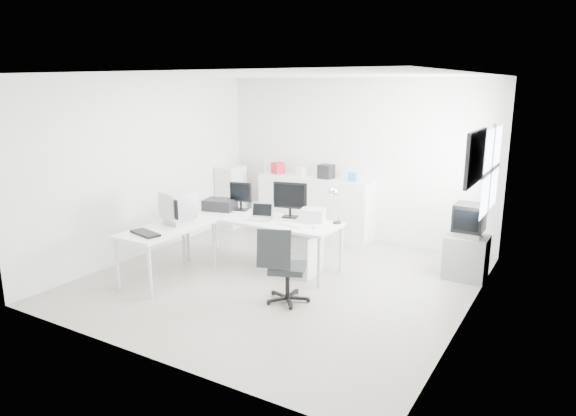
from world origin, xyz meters
The scene contains 30 objects.
floor centered at (0.00, 0.00, 0.00)m, with size 5.00×5.00×0.01m, color #B6B4A3.
ceiling centered at (0.00, 0.00, 2.80)m, with size 5.00×5.00×0.01m, color white.
back_wall centered at (0.00, 2.50, 1.40)m, with size 5.00×0.02×2.80m, color silver.
left_wall centered at (-2.50, 0.00, 1.40)m, with size 0.02×5.00×2.80m, color silver.
right_wall centered at (2.50, 0.00, 1.40)m, with size 0.02×5.00×2.80m, color silver.
window centered at (2.48, 1.20, 1.60)m, with size 0.02×1.20×1.10m, color white, non-canonical shape.
wall_picture centered at (2.47, 0.10, 1.90)m, with size 0.04×0.90×0.60m, color black, non-canonical shape.
main_desk centered at (-0.55, 0.34, 0.38)m, with size 2.40×0.80×0.75m, color white, non-canonical shape.
side_desk centered at (-1.40, -0.76, 0.38)m, with size 0.70×1.40×0.75m, color white, non-canonical shape.
drawer_pedestal centered at (0.15, 0.39, 0.30)m, with size 0.40×0.50×0.60m, color white.
inkjet_printer centered at (-1.40, 0.44, 0.83)m, with size 0.47×0.37×0.17m, color black.
lcd_monitor_small centered at (-1.10, 0.59, 0.97)m, with size 0.36×0.20×0.45m, color black, non-canonical shape.
lcd_monitor_large centered at (-0.20, 0.59, 1.02)m, with size 0.52×0.21×0.54m, color black, non-canonical shape.
laptop centered at (-0.50, 0.24, 0.86)m, with size 0.34×0.35×0.23m, color #B7B7BA, non-canonical shape.
white_keyboard centered at (0.10, 0.19, 0.76)m, with size 0.37×0.11×0.02m, color white.
white_mouse centered at (0.40, 0.24, 0.78)m, with size 0.07×0.07×0.07m, color white.
laser_printer centered at (0.20, 0.56, 0.85)m, with size 0.33×0.29×0.19m, color silver.
desk_lamp centered at (0.55, 0.64, 0.97)m, with size 0.15×0.15×0.44m, color silver, non-canonical shape.
crt_monitor centered at (-1.40, -0.51, 0.95)m, with size 0.35×0.35×0.40m, color #B7B7BA, non-canonical shape.
black_keyboard centered at (-1.40, -1.16, 0.77)m, with size 0.48×0.19×0.03m, color black.
office_chair centered at (0.46, -0.59, 0.49)m, with size 0.57×0.57×0.99m, color #26292B, non-canonical shape.
tv_cabinet centered at (2.22, 1.39, 0.31)m, with size 0.57×0.47×0.62m, color gray.
crt_tv centered at (2.22, 1.39, 0.85)m, with size 0.50×0.48×0.45m, color black, non-canonical shape.
sideboard centered at (-0.62, 2.24, 0.53)m, with size 2.13×0.53×1.06m, color white.
clutter_box_a centered at (-1.42, 2.24, 1.17)m, with size 0.21×0.18×0.21m, color #B81A30.
clutter_box_b centered at (-0.92, 2.24, 1.14)m, with size 0.16×0.14×0.16m, color white.
clutter_box_c centered at (-0.42, 2.24, 1.19)m, with size 0.24×0.22×0.24m, color black.
clutter_box_d centered at (0.08, 2.24, 1.13)m, with size 0.14×0.12×0.14m, color blue.
clutter_bottle centered at (-1.72, 2.28, 1.17)m, with size 0.07×0.07×0.22m, color white.
filing_cabinet centered at (-2.28, 1.91, 0.59)m, with size 0.41×0.49×1.17m, color white.
Camera 1 is at (3.55, -5.81, 2.69)m, focal length 32.00 mm.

